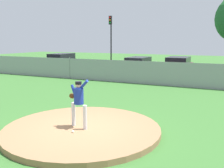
% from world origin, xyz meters
% --- Properties ---
extents(ground_plane, '(80.00, 80.00, 0.00)m').
position_xyz_m(ground_plane, '(0.00, 6.00, 0.00)').
color(ground_plane, '#386B2D').
extents(asphalt_strip, '(44.00, 7.00, 0.01)m').
position_xyz_m(asphalt_strip, '(0.00, 14.50, 0.00)').
color(asphalt_strip, '#2B2B2D').
rests_on(asphalt_strip, ground_plane).
extents(pitchers_mound, '(5.26, 5.26, 0.18)m').
position_xyz_m(pitchers_mound, '(0.00, 0.00, 0.09)').
color(pitchers_mound, '#99704C').
rests_on(pitchers_mound, ground_plane).
extents(pitcher_youth, '(0.81, 0.32, 1.65)m').
position_xyz_m(pitcher_youth, '(-0.07, -0.09, 1.14)').
color(pitcher_youth, silver).
rests_on(pitcher_youth, pitchers_mound).
extents(baseball, '(0.07, 0.07, 0.07)m').
position_xyz_m(baseball, '(0.03, -0.61, 0.22)').
color(baseball, white).
rests_on(baseball, pitchers_mound).
extents(chainlink_fence, '(36.24, 0.07, 1.71)m').
position_xyz_m(chainlink_fence, '(0.00, 10.00, 0.81)').
color(chainlink_fence, gray).
rests_on(chainlink_fence, ground_plane).
extents(parked_car_charcoal, '(1.85, 4.82, 1.71)m').
position_xyz_m(parked_car_charcoal, '(-11.04, 14.19, 0.82)').
color(parked_car_charcoal, '#232328').
rests_on(parked_car_charcoal, ground_plane).
extents(parked_car_champagne, '(1.91, 4.43, 1.59)m').
position_xyz_m(parked_car_champagne, '(-2.94, 14.07, 0.76)').
color(parked_car_champagne, tan).
rests_on(parked_car_champagne, ground_plane).
extents(parked_car_burgundy, '(1.90, 4.30, 1.65)m').
position_xyz_m(parked_car_burgundy, '(0.33, 14.73, 0.79)').
color(parked_car_burgundy, maroon).
rests_on(parked_car_burgundy, ground_plane).
extents(traffic_cone_orange, '(0.40, 0.40, 0.55)m').
position_xyz_m(traffic_cone_orange, '(-4.45, 13.10, 0.26)').
color(traffic_cone_orange, orange).
rests_on(traffic_cone_orange, asphalt_strip).
extents(traffic_light_near, '(0.28, 0.46, 5.54)m').
position_xyz_m(traffic_light_near, '(-7.64, 18.48, 3.74)').
color(traffic_light_near, black).
rests_on(traffic_light_near, ground_plane).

